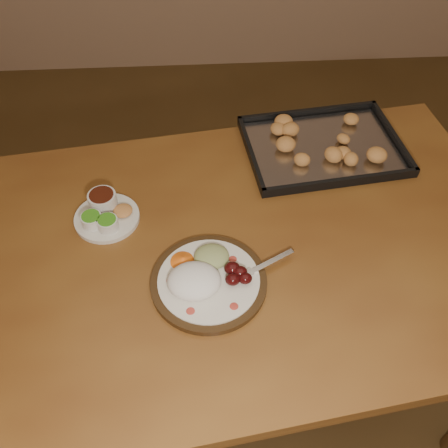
{
  "coord_description": "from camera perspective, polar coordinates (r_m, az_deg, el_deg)",
  "views": [
    {
      "loc": [
        -0.33,
        -0.83,
        1.7
      ],
      "look_at": [
        -0.29,
        -0.01,
        0.77
      ],
      "focal_mm": 40.0,
      "sensor_mm": 36.0,
      "label": 1
    }
  ],
  "objects": [
    {
      "name": "ground",
      "position": [
        1.92,
        8.78,
        -14.58
      ],
      "size": [
        4.0,
        4.0,
        0.0
      ],
      "primitive_type": "plane",
      "color": "#543C1C",
      "rests_on": "ground"
    },
    {
      "name": "dining_table",
      "position": [
        1.3,
        -0.01,
        -5.21
      ],
      "size": [
        1.61,
        1.1,
        0.75
      ],
      "rotation": [
        0.0,
        0.0,
        0.14
      ],
      "color": "brown",
      "rests_on": "ground"
    },
    {
      "name": "dinner_plate",
      "position": [
        1.14,
        -2.11,
        -6.24
      ],
      "size": [
        0.34,
        0.27,
        0.06
      ],
      "rotation": [
        0.0,
        0.0,
        0.22
      ],
      "color": "#301E0D",
      "rests_on": "dining_table"
    },
    {
      "name": "baking_tray",
      "position": [
        1.49,
        11.24,
        8.81
      ],
      "size": [
        0.48,
        0.38,
        0.05
      ],
      "rotation": [
        0.0,
        0.0,
        0.12
      ],
      "color": "black",
      "rests_on": "dining_table"
    },
    {
      "name": "condiment_saucer",
      "position": [
        1.3,
        -13.45,
        1.22
      ],
      "size": [
        0.17,
        0.17,
        0.06
      ],
      "rotation": [
        0.0,
        0.0,
        -0.02
      ],
      "color": "silver",
      "rests_on": "dining_table"
    }
  ]
}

